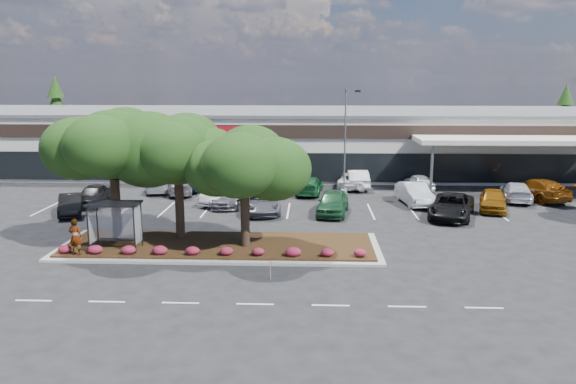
{
  "coord_description": "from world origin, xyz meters",
  "views": [
    {
      "loc": [
        3.12,
        -26.33,
        9.33
      ],
      "look_at": [
        1.72,
        7.38,
        2.6
      ],
      "focal_mm": 35.0,
      "sensor_mm": 36.0,
      "label": 1
    }
  ],
  "objects_px": {
    "car_0": "(71,205)",
    "car_1": "(93,195)",
    "survey_stake": "(271,267)",
    "light_pole": "(346,149)"
  },
  "relations": [
    {
      "from": "car_0",
      "to": "car_1",
      "type": "xyz_separation_m",
      "value": [
        0.47,
        2.96,
        0.07
      ]
    },
    {
      "from": "car_1",
      "to": "survey_stake",
      "type": "bearing_deg",
      "value": -51.95
    },
    {
      "from": "survey_stake",
      "to": "car_0",
      "type": "relative_size",
      "value": 0.22
    },
    {
      "from": "light_pole",
      "to": "car_1",
      "type": "height_order",
      "value": "light_pole"
    },
    {
      "from": "survey_stake",
      "to": "car_0",
      "type": "bearing_deg",
      "value": 140.05
    },
    {
      "from": "light_pole",
      "to": "survey_stake",
      "type": "height_order",
      "value": "light_pole"
    },
    {
      "from": "light_pole",
      "to": "survey_stake",
      "type": "distance_m",
      "value": 21.52
    },
    {
      "from": "light_pole",
      "to": "car_1",
      "type": "bearing_deg",
      "value": -165.07
    },
    {
      "from": "car_1",
      "to": "light_pole",
      "type": "bearing_deg",
      "value": 9.84
    },
    {
      "from": "survey_stake",
      "to": "light_pole",
      "type": "bearing_deg",
      "value": 77.13
    }
  ]
}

